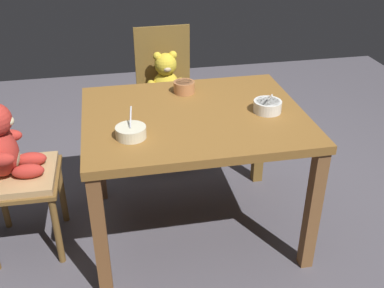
% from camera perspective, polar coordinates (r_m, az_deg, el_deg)
% --- Properties ---
extents(ground_plane, '(5.20, 5.20, 0.04)m').
position_cam_1_polar(ground_plane, '(2.74, 0.21, -10.55)').
color(ground_plane, '#534F58').
extents(dining_table, '(1.12, 0.90, 0.74)m').
position_cam_1_polar(dining_table, '(2.37, 0.24, 1.74)').
color(dining_table, brown).
rests_on(dining_table, ground_plane).
extents(teddy_chair_near_left, '(0.40, 0.42, 0.86)m').
position_cam_1_polar(teddy_chair_near_left, '(2.47, -22.05, -1.72)').
color(teddy_chair_near_left, brown).
rests_on(teddy_chair_near_left, ground_plane).
extents(teddy_chair_far_center, '(0.42, 0.37, 0.92)m').
position_cam_1_polar(teddy_chair_far_center, '(3.17, -3.23, 7.09)').
color(teddy_chair_far_center, brown).
rests_on(teddy_chair_far_center, ground_plane).
extents(porridge_bowl_cream_near_left, '(0.14, 0.15, 0.12)m').
position_cam_1_polar(porridge_bowl_cream_near_left, '(2.11, -7.60, 1.50)').
color(porridge_bowl_cream_near_left, beige).
rests_on(porridge_bowl_cream_near_left, dining_table).
extents(porridge_bowl_terracotta_far_center, '(0.12, 0.12, 0.06)m').
position_cam_1_polar(porridge_bowl_terracotta_far_center, '(2.56, -0.88, 7.12)').
color(porridge_bowl_terracotta_far_center, '#B37145').
rests_on(porridge_bowl_terracotta_far_center, dining_table).
extents(porridge_bowl_white_near_right, '(0.14, 0.15, 0.13)m').
position_cam_1_polar(porridge_bowl_white_near_right, '(2.36, 9.37, 4.69)').
color(porridge_bowl_white_near_right, silver).
rests_on(porridge_bowl_white_near_right, dining_table).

